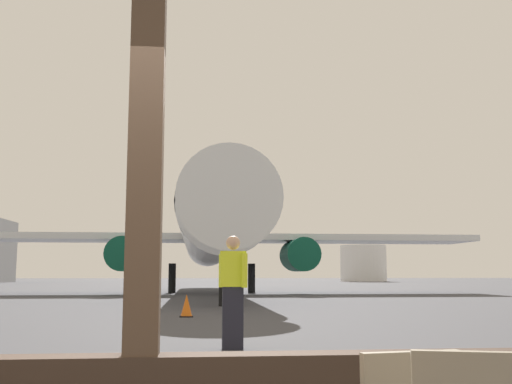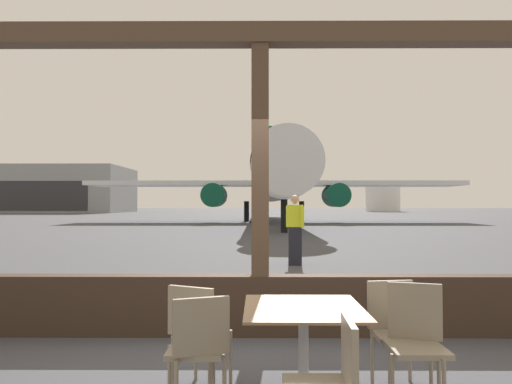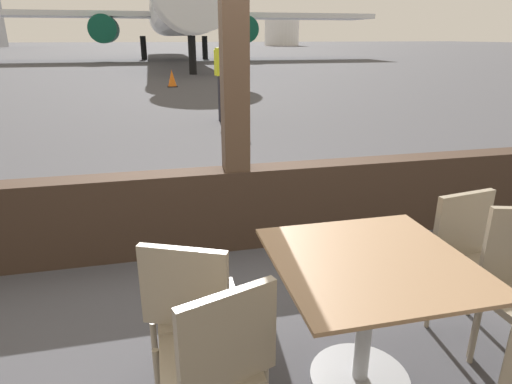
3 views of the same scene
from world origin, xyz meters
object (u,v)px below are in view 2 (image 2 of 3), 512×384
at_px(distant_hangar, 58,190).
at_px(fuel_storage_tank, 383,198).
at_px(cafe_chair_window_right, 415,334).
at_px(dining_table, 303,340).
at_px(cafe_chair_aisle_right, 396,324).
at_px(cafe_chair_side_extra, 197,327).
at_px(airplane, 275,180).
at_px(cafe_chair_window_left, 198,343).
at_px(ground_crew_worker, 295,229).
at_px(traffic_cone, 261,234).
at_px(cafe_chair_aisle_left, 332,378).

height_order(distant_hangar, fuel_storage_tank, distant_hangar).
bearing_deg(cafe_chair_window_right, dining_table, 172.90).
relative_size(dining_table, distant_hangar, 0.04).
relative_size(distant_hangar, fuel_storage_tank, 3.65).
bearing_deg(fuel_storage_tank, cafe_chair_aisle_right, -105.58).
xyz_separation_m(cafe_chair_aisle_right, fuel_storage_tank, (23.90, 85.72, 2.12)).
bearing_deg(cafe_chair_side_extra, cafe_chair_aisle_right, 5.26).
xyz_separation_m(dining_table, airplane, (1.01, 33.28, 3.04)).
bearing_deg(cafe_chair_window_left, cafe_chair_aisle_right, 18.26).
height_order(airplane, fuel_storage_tank, airplane).
bearing_deg(distant_hangar, ground_crew_worker, -61.63).
distance_m(traffic_cone, distant_hangar, 72.30).
bearing_deg(cafe_chair_window_left, cafe_chair_window_right, 5.47).
xyz_separation_m(cafe_chair_window_right, cafe_chair_aisle_right, (-0.04, 0.37, -0.03)).
xyz_separation_m(cafe_chair_window_right, ground_crew_worker, (-0.27, 7.70, 0.36)).
bearing_deg(cafe_chair_aisle_left, ground_crew_worker, 86.74).
distance_m(cafe_chair_window_left, traffic_cone, 14.95).
bearing_deg(ground_crew_worker, cafe_chair_window_right, -87.98).
distance_m(cafe_chair_aisle_left, ground_crew_worker, 8.48).
height_order(dining_table, cafe_chair_window_left, cafe_chair_window_left).
distance_m(cafe_chair_aisle_left, fuel_storage_tank, 90.29).
bearing_deg(airplane, fuel_storage_tank, 65.80).
bearing_deg(ground_crew_worker, cafe_chair_window_left, -99.69).
xyz_separation_m(traffic_cone, fuel_storage_tank, (24.93, 71.31, 2.35)).
bearing_deg(airplane, cafe_chair_aisle_right, -90.37).
height_order(cafe_chair_aisle_left, airplane, airplane).
relative_size(cafe_chair_side_extra, traffic_cone, 1.45).
bearing_deg(dining_table, airplane, 88.27).
height_order(cafe_chair_window_right, cafe_chair_side_extra, cafe_chair_window_right).
xyz_separation_m(airplane, ground_crew_worker, (-0.45, -25.68, -2.60)).
height_order(cafe_chair_window_right, ground_crew_worker, ground_crew_worker).
height_order(cafe_chair_window_right, traffic_cone, cafe_chair_window_right).
bearing_deg(cafe_chair_window_right, cafe_chair_side_extra, 172.66).
height_order(cafe_chair_window_right, fuel_storage_tank, fuel_storage_tank).
relative_size(cafe_chair_aisle_right, fuel_storage_tank, 0.13).
bearing_deg(cafe_chair_side_extra, ground_crew_worker, 79.42).
bearing_deg(ground_crew_worker, cafe_chair_side_extra, -100.58).
bearing_deg(cafe_chair_window_right, ground_crew_worker, 92.02).
bearing_deg(distant_hangar, fuel_storage_tank, 8.39).
bearing_deg(cafe_chair_aisle_right, ground_crew_worker, 91.84).
distance_m(cafe_chair_window_left, cafe_chair_side_extra, 0.37).
xyz_separation_m(cafe_chair_aisle_right, airplane, (0.21, 33.02, 2.98)).
relative_size(dining_table, cafe_chair_side_extra, 1.05).
bearing_deg(airplane, cafe_chair_aisle_left, -91.56).
bearing_deg(distant_hangar, cafe_chair_side_extra, -64.87).
bearing_deg(airplane, cafe_chair_window_right, -90.30).
xyz_separation_m(cafe_chair_side_extra, ground_crew_worker, (1.40, 7.49, 0.37)).
distance_m(dining_table, airplane, 33.43).
bearing_deg(cafe_chair_aisle_left, dining_table, 95.21).
xyz_separation_m(cafe_chair_aisle_left, airplane, (0.93, 34.14, 2.99)).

